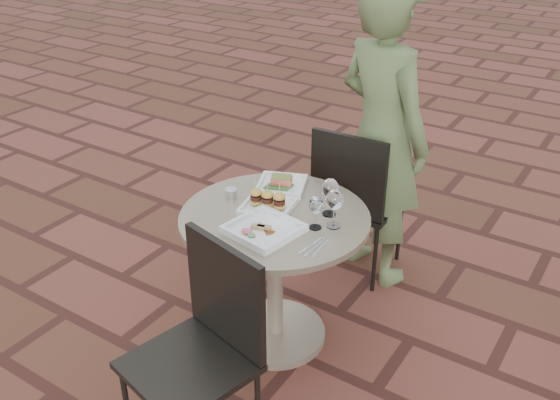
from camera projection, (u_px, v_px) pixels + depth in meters
The scene contains 13 objects.
ground at pixel (300, 356), 3.13m from camera, with size 60.00×60.00×0.00m, color brown.
cafe_table at pixel (275, 259), 3.04m from camera, with size 0.90×0.90×0.73m.
chair_far at pixel (355, 192), 3.51m from camera, with size 0.45×0.45×0.93m.
chair_near at pixel (206, 336), 2.45m from camera, with size 0.53×0.53×0.93m.
diner at pixel (382, 137), 3.41m from camera, with size 0.63×0.41×1.73m, color #4D6135.
plate_salmon at pixel (281, 184), 3.16m from camera, with size 0.31×0.31×0.06m.
plate_sliders at pixel (268, 203), 2.96m from camera, with size 0.27×0.27×0.15m.
plate_tuna at pixel (264, 229), 2.78m from camera, with size 0.33×0.33×0.03m.
wine_glass_right at pixel (316, 206), 2.77m from camera, with size 0.07×0.07×0.16m.
wine_glass_mid at pixel (330, 189), 2.87m from camera, with size 0.08×0.08×0.19m.
wine_glass_far at pixel (335, 201), 2.77m from camera, with size 0.08×0.08×0.19m.
steel_ramekin at pixel (231, 193), 3.07m from camera, with size 0.06×0.06×0.04m, color silver.
cutlery_set at pixel (315, 247), 2.68m from camera, with size 0.08×0.18×0.00m, color silver, non-canonical shape.
Camera 1 is at (1.21, -2.04, 2.19)m, focal length 40.00 mm.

